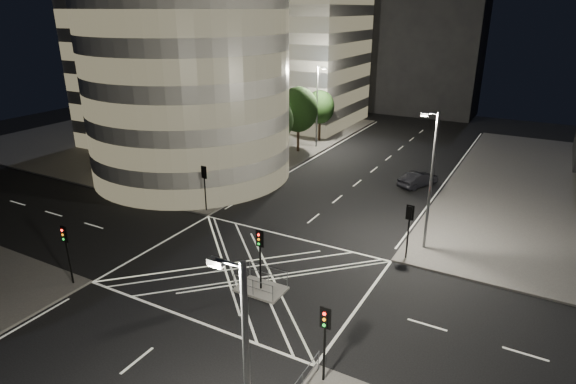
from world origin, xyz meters
The scene contains 22 objects.
ground centered at (0.00, 0.00, 0.00)m, with size 120.00×120.00×0.00m, color black.
sidewalk_far_left centered at (-29.00, 27.00, 0.07)m, with size 42.00×42.00×0.15m, color #4F4C4A.
central_island centered at (2.00, -1.50, 0.07)m, with size 3.00×2.00×0.15m, color slate.
office_tower_curved centered at (-20.74, 18.74, 12.65)m, with size 30.00×29.00×27.20m.
office_block_rear centered at (-22.00, 42.00, 11.15)m, with size 24.00×16.00×22.00m, color gray.
building_far_end centered at (-4.00, 58.00, 9.00)m, with size 18.00×8.00×18.00m, color black.
tree_a centered at (-10.50, 9.00, 4.49)m, with size 4.23×4.23×6.79m.
tree_b centered at (-10.50, 15.00, 4.82)m, with size 4.33×4.33×7.17m.
tree_c centered at (-10.50, 21.00, 5.14)m, with size 4.53×4.53×7.61m.
tree_d centered at (-10.50, 27.00, 5.28)m, with size 4.70×4.70×7.84m.
tree_e centered at (-10.50, 33.00, 4.56)m, with size 3.77×3.77×6.60m.
traffic_signal_fl centered at (-8.80, 6.80, 2.91)m, with size 0.55×0.22×4.00m.
traffic_signal_nl centered at (-8.80, -6.80, 2.91)m, with size 0.55×0.22×4.00m.
traffic_signal_fr centered at (8.80, 6.80, 2.91)m, with size 0.55×0.22×4.00m.
traffic_signal_nr centered at (8.80, -6.80, 2.91)m, with size 0.55×0.22×4.00m.
traffic_signal_island centered at (2.00, -1.50, 2.91)m, with size 0.55×0.22×4.00m.
street_lamp_left_near centered at (-9.44, 12.00, 5.54)m, with size 1.25×0.25×10.00m.
street_lamp_left_far centered at (-9.44, 30.00, 5.54)m, with size 1.25×0.25×10.00m.
street_lamp_right_far centered at (9.44, 9.00, 5.54)m, with size 1.25×0.25×10.00m.
railing_island_south centered at (2.00, -2.40, 0.70)m, with size 2.80×0.06×1.10m, color slate.
railing_island_north centered at (2.00, -0.60, 0.70)m, with size 2.80×0.06×1.10m, color slate.
sedan centered at (5.56, 22.07, 0.74)m, with size 1.57×4.49×1.48m, color black.
Camera 1 is at (16.10, -23.36, 16.51)m, focal length 30.00 mm.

